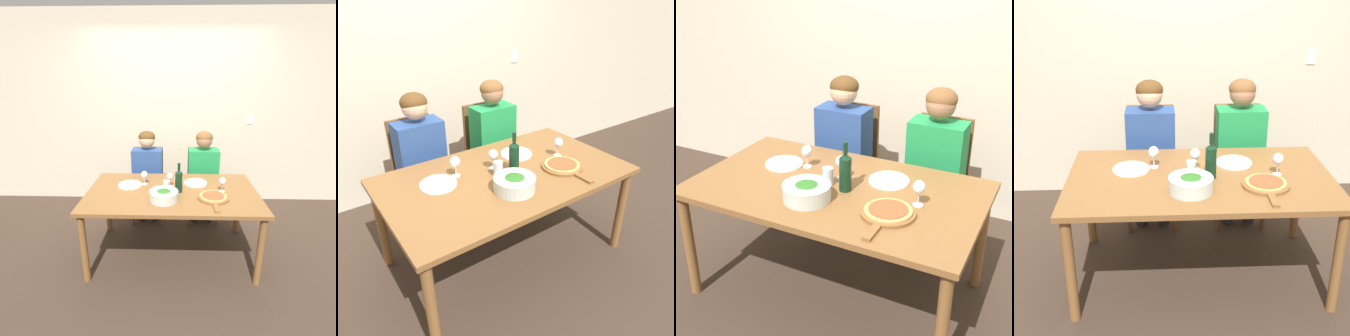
% 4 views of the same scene
% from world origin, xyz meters
% --- Properties ---
extents(ground_plane, '(40.00, 40.00, 0.00)m').
position_xyz_m(ground_plane, '(0.00, 0.00, 0.00)').
color(ground_plane, '#3D2D23').
extents(back_wall, '(10.00, 0.06, 2.70)m').
position_xyz_m(back_wall, '(0.00, 1.41, 1.35)').
color(back_wall, beige).
rests_on(back_wall, ground).
extents(dining_table, '(1.72, 1.01, 0.74)m').
position_xyz_m(dining_table, '(0.00, 0.00, 0.66)').
color(dining_table, brown).
rests_on(dining_table, ground).
extents(chair_left, '(0.42, 0.42, 0.95)m').
position_xyz_m(chair_left, '(-0.33, 0.84, 0.50)').
color(chair_left, brown).
rests_on(chair_left, ground).
extents(chair_right, '(0.42, 0.42, 0.95)m').
position_xyz_m(chair_right, '(0.39, 0.84, 0.50)').
color(chair_right, brown).
rests_on(chair_right, ground).
extents(person_woman, '(0.47, 0.51, 1.21)m').
position_xyz_m(person_woman, '(-0.33, 0.73, 0.72)').
color(person_woman, '#28282D').
rests_on(person_woman, ground).
extents(person_man, '(0.47, 0.51, 1.21)m').
position_xyz_m(person_man, '(0.39, 0.73, 0.72)').
color(person_man, '#28282D').
rests_on(person_man, ground).
extents(wine_bottle, '(0.07, 0.07, 0.30)m').
position_xyz_m(wine_bottle, '(0.07, -0.02, 0.86)').
color(wine_bottle, black).
rests_on(wine_bottle, dining_table).
extents(broccoli_bowl, '(0.27, 0.27, 0.10)m').
position_xyz_m(broccoli_bowl, '(-0.08, -0.21, 0.79)').
color(broccoli_bowl, silver).
rests_on(broccoli_bowl, dining_table).
extents(dinner_plate_left, '(0.25, 0.25, 0.02)m').
position_xyz_m(dinner_plate_left, '(-0.45, 0.13, 0.75)').
color(dinner_plate_left, white).
rests_on(dinner_plate_left, dining_table).
extents(dinner_plate_right, '(0.25, 0.25, 0.02)m').
position_xyz_m(dinner_plate_right, '(0.25, 0.20, 0.75)').
color(dinner_plate_right, white).
rests_on(dinner_plate_right, dining_table).
extents(pizza_on_board, '(0.30, 0.44, 0.04)m').
position_xyz_m(pizza_on_board, '(0.39, -0.17, 0.76)').
color(pizza_on_board, brown).
rests_on(pizza_on_board, dining_table).
extents(wine_glass_left, '(0.07, 0.07, 0.15)m').
position_xyz_m(wine_glass_left, '(-0.30, 0.17, 0.85)').
color(wine_glass_left, silver).
rests_on(wine_glass_left, dining_table).
extents(wine_glass_right, '(0.07, 0.07, 0.15)m').
position_xyz_m(wine_glass_right, '(0.50, 0.00, 0.85)').
color(wine_glass_right, silver).
rests_on(wine_glass_right, dining_table).
extents(wine_glass_centre, '(0.07, 0.07, 0.15)m').
position_xyz_m(wine_glass_centre, '(-0.03, 0.11, 0.85)').
color(wine_glass_centre, silver).
rests_on(wine_glass_centre, dining_table).
extents(water_tumbler, '(0.07, 0.07, 0.11)m').
position_xyz_m(water_tumbler, '(-0.06, 0.00, 0.80)').
color(water_tumbler, silver).
rests_on(water_tumbler, dining_table).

